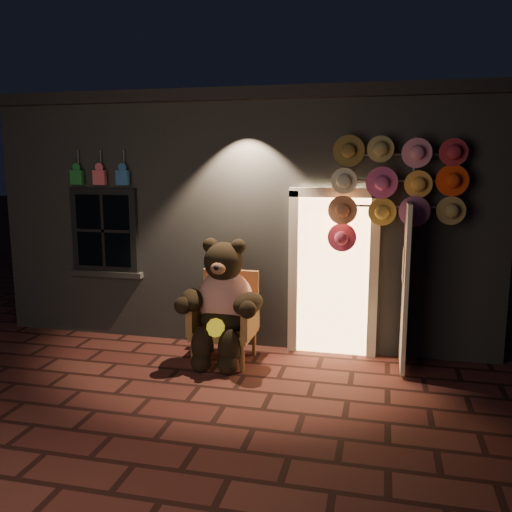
% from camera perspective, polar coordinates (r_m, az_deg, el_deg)
% --- Properties ---
extents(ground, '(60.00, 60.00, 0.00)m').
position_cam_1_polar(ground, '(6.36, -5.98, -13.45)').
color(ground, '#552820').
rests_on(ground, ground).
extents(shop_building, '(7.30, 5.95, 3.51)m').
position_cam_1_polar(shop_building, '(9.72, 1.64, 5.28)').
color(shop_building, slate).
rests_on(shop_building, ground).
extents(wicker_armchair, '(0.79, 0.71, 1.13)m').
position_cam_1_polar(wicker_armchair, '(6.97, -3.15, -6.38)').
color(wicker_armchair, '#A97141').
rests_on(wicker_armchair, ground).
extents(teddy_bear, '(1.15, 0.89, 1.59)m').
position_cam_1_polar(teddy_bear, '(6.78, -3.52, -4.93)').
color(teddy_bear, red).
rests_on(teddy_bear, ground).
extents(hat_rack, '(1.60, 0.22, 2.83)m').
position_cam_1_polar(hat_rack, '(6.79, 14.39, 7.02)').
color(hat_rack, '#59595E').
rests_on(hat_rack, ground).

